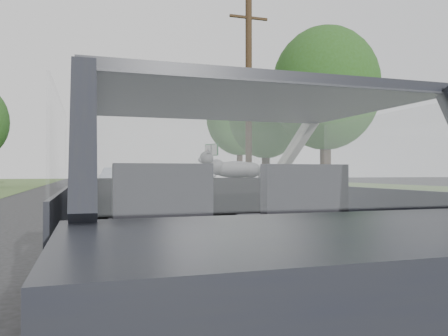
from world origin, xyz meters
TOP-DOWN VIEW (x-y plane):
  - subject_car at (0.00, 0.00)m, footprint 1.80×4.00m
  - dashboard at (0.00, 0.62)m, footprint 1.58×0.45m
  - driver_seat at (-0.40, -0.29)m, footprint 0.50×0.72m
  - passenger_seat at (0.40, -0.29)m, footprint 0.50×0.72m
  - steering_wheel at (-0.40, 0.33)m, footprint 0.36×0.36m
  - cat at (0.33, 0.59)m, footprint 0.53×0.24m
  - guardrail at (4.30, 10.00)m, footprint 0.05×90.00m
  - other_car at (0.86, 25.56)m, footprint 2.39×4.29m
  - highway_sign at (5.06, 18.10)m, footprint 0.49×0.93m
  - utility_pole at (5.71, 14.63)m, footprint 0.36×0.36m
  - tree_1 at (9.99, 15.68)m, footprint 6.68×6.68m
  - tree_2 at (9.70, 22.25)m, footprint 4.74×4.74m
  - tree_3 at (13.20, 37.01)m, footprint 7.53×7.53m

SIDE VIEW (x-z plane):
  - guardrail at x=4.30m, z-range 0.42..0.74m
  - other_car at x=0.86m, z-range 0.00..1.33m
  - subject_car at x=0.00m, z-range 0.00..1.45m
  - dashboard at x=0.00m, z-range 0.70..1.00m
  - driver_seat at x=-0.40m, z-range 0.67..1.09m
  - passenger_seat at x=0.40m, z-range 0.67..1.09m
  - steering_wheel at x=-0.40m, z-range 0.90..0.94m
  - cat at x=0.33m, z-range 0.96..1.19m
  - highway_sign at x=5.06m, z-range 0.00..2.43m
  - tree_2 at x=9.70m, z-range 0.00..6.98m
  - tree_1 at x=9.99m, z-range 0.00..7.73m
  - utility_pole at x=5.71m, z-range 0.00..8.43m
  - tree_3 at x=13.20m, z-range 0.00..9.79m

